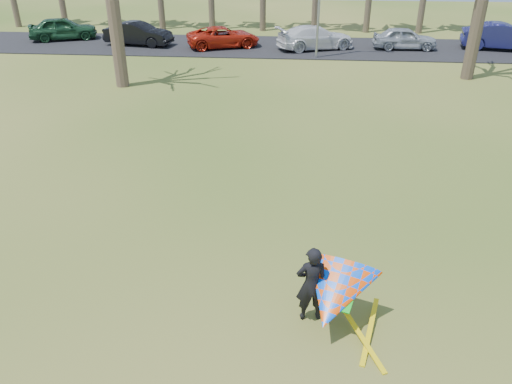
# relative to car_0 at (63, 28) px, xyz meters

# --- Properties ---
(ground) EXTENTS (100.00, 100.00, 0.00)m
(ground) POSITION_rel_car_0_xyz_m (15.88, -25.92, -0.84)
(ground) COLOR #255312
(ground) RESTS_ON ground
(parking_strip) EXTENTS (46.00, 7.00, 0.06)m
(parking_strip) POSITION_rel_car_0_xyz_m (15.88, -0.92, -0.81)
(parking_strip) COLOR black
(parking_strip) RESTS_ON ground
(car_0) EXTENTS (4.96, 3.46, 1.57)m
(car_0) POSITION_rel_car_0_xyz_m (0.00, 0.00, 0.00)
(car_0) COLOR #1B4526
(car_0) RESTS_ON parking_strip
(car_1) EXTENTS (4.79, 2.36, 1.51)m
(car_1) POSITION_rel_car_0_xyz_m (5.89, -1.35, -0.03)
(car_1) COLOR black
(car_1) RESTS_ON parking_strip
(car_2) EXTENTS (5.29, 3.83, 1.34)m
(car_2) POSITION_rel_car_0_xyz_m (11.73, -1.51, -0.11)
(car_2) COLOR red
(car_2) RESTS_ON parking_strip
(car_3) EXTENTS (5.52, 3.78, 1.48)m
(car_3) POSITION_rel_car_0_xyz_m (17.85, -1.52, -0.04)
(car_3) COLOR silver
(car_3) RESTS_ON parking_strip
(car_4) EXTENTS (4.14, 1.76, 1.40)m
(car_4) POSITION_rel_car_0_xyz_m (23.70, -1.03, -0.09)
(car_4) COLOR #9DA4AA
(car_4) RESTS_ON parking_strip
(car_5) EXTENTS (5.29, 2.64, 1.67)m
(car_5) POSITION_rel_car_0_xyz_m (30.01, -0.66, 0.05)
(car_5) COLOR #1A1B4F
(car_5) RESTS_ON parking_strip
(kite_flyer) EXTENTS (2.13, 2.39, 2.02)m
(kite_flyer) POSITION_rel_car_0_xyz_m (17.70, -27.56, 0.01)
(kite_flyer) COLOR black
(kite_flyer) RESTS_ON ground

